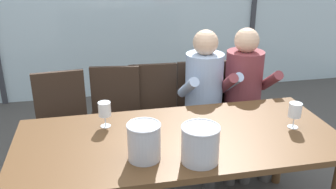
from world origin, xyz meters
name	(u,v)px	position (x,y,z in m)	size (l,w,h in m)	color
ground	(154,154)	(0.00, 1.00, 0.00)	(14.00, 14.00, 0.00)	#4C4742
dining_table	(179,147)	(0.00, 0.00, 0.65)	(2.06, 0.91, 0.72)	brown
chair_near_curtain	(62,118)	(-0.79, 0.84, 0.53)	(0.48, 0.48, 0.90)	#332319
chair_left_of_center	(116,112)	(-0.35, 0.89, 0.53)	(0.49, 0.49, 0.90)	#332319
chair_center	(155,108)	(0.00, 0.89, 0.53)	(0.46, 0.46, 0.90)	#332319
chair_right_of_center	(202,105)	(0.42, 0.87, 0.53)	(0.48, 0.48, 0.90)	#332319
chair_near_window_right	(244,102)	(0.81, 0.86, 0.53)	(0.45, 0.45, 0.90)	#332319
person_pale_blue_shirt	(207,93)	(0.42, 0.73, 0.70)	(0.49, 0.63, 1.22)	#9EB2D1
person_maroon_top	(246,90)	(0.77, 0.73, 0.70)	(0.47, 0.62, 1.22)	brown
ice_bucket_primary	(144,141)	(-0.25, -0.21, 0.83)	(0.19, 0.19, 0.22)	#B7B7BC
ice_bucket_secondary	(200,143)	(0.05, -0.30, 0.83)	(0.22, 0.22, 0.22)	#B7B7BC
wine_glass_by_left_taster	(105,110)	(-0.45, 0.24, 0.84)	(0.08, 0.08, 0.17)	silver
wine_glass_near_bucket	(295,111)	(0.77, -0.03, 0.84)	(0.08, 0.08, 0.17)	silver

